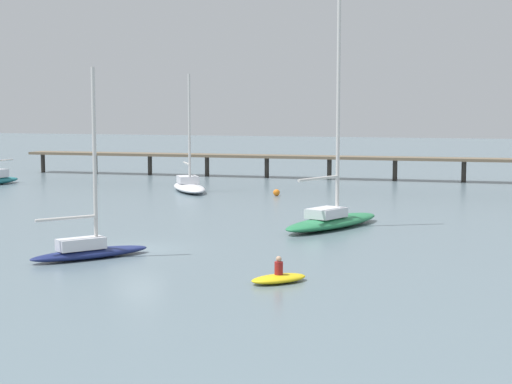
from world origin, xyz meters
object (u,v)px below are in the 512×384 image
object	(u,v)px
sailboat_white	(189,185)
mooring_buoy_far	(276,193)
sailboat_navy	(89,246)
sailboat_green	(332,216)
dinghy_yellow	(279,278)

from	to	relation	value
sailboat_white	mooring_buoy_far	distance (m)	9.01
sailboat_navy	mooring_buoy_far	bearing A→B (deg)	93.26
sailboat_green	mooring_buoy_far	bearing A→B (deg)	120.88
mooring_buoy_far	sailboat_green	bearing A→B (deg)	-59.12
sailboat_navy	dinghy_yellow	distance (m)	10.76
sailboat_navy	mooring_buoy_far	distance (m)	31.22
sailboat_green	sailboat_white	bearing A→B (deg)	137.22
sailboat_green	dinghy_yellow	xyz separation A→B (m)	(2.45, -16.20, -0.54)
sailboat_white	mooring_buoy_far	bearing A→B (deg)	-5.50
sailboat_navy	dinghy_yellow	bearing A→B (deg)	-8.93
sailboat_navy	sailboat_white	xyz separation A→B (m)	(-10.74, 32.03, -0.04)
dinghy_yellow	mooring_buoy_far	distance (m)	35.10
dinghy_yellow	sailboat_green	bearing A→B (deg)	98.58
sailboat_navy	sailboat_white	size ratio (longest dim) A/B	0.87
sailboat_white	sailboat_green	bearing A→B (deg)	-42.78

